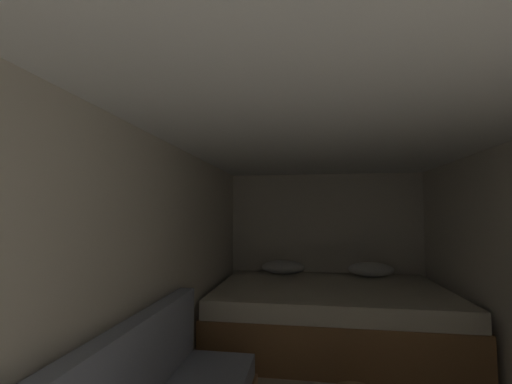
% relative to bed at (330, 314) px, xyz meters
% --- Properties ---
extents(wall_back, '(2.72, 0.05, 1.99)m').
position_rel_bed_xyz_m(wall_back, '(0.00, 0.91, 0.67)').
color(wall_back, beige).
rests_on(wall_back, ground).
extents(wall_left, '(0.05, 4.83, 1.99)m').
position_rel_bed_xyz_m(wall_left, '(-1.33, -1.52, 0.67)').
color(wall_left, beige).
rests_on(wall_left, ground).
extents(ceiling_slab, '(2.72, 4.83, 0.05)m').
position_rel_bed_xyz_m(ceiling_slab, '(0.00, -1.52, 1.69)').
color(ceiling_slab, white).
rests_on(ceiling_slab, wall_left).
extents(bed, '(2.50, 1.71, 0.81)m').
position_rel_bed_xyz_m(bed, '(0.00, 0.00, 0.00)').
color(bed, olive).
rests_on(bed, ground).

